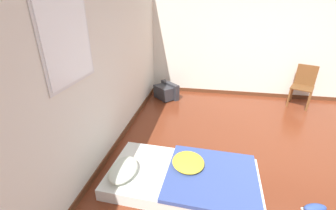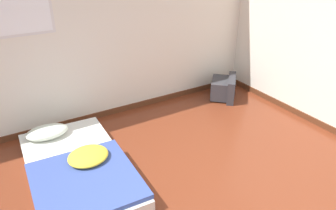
{
  "view_description": "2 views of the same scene",
  "coord_description": "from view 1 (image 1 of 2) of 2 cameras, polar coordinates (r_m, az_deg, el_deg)",
  "views": [
    {
      "loc": [
        -2.98,
        1.33,
        2.17
      ],
      "look_at": [
        0.52,
        1.98,
        0.53
      ],
      "focal_mm": 24.0,
      "sensor_mm": 36.0,
      "label": 1
    },
    {
      "loc": [
        -1.39,
        -1.55,
        2.43
      ],
      "look_at": [
        0.65,
        1.86,
        0.41
      ],
      "focal_mm": 35.0,
      "sensor_mm": 36.0,
      "label": 2
    }
  ],
  "objects": [
    {
      "name": "wooden_chair",
      "position": [
        5.88,
        31.24,
        4.86
      ],
      "size": [
        0.58,
        0.58,
        0.91
      ],
      "color": "brown",
      "rests_on": "ground_plane"
    },
    {
      "name": "mattress_bed",
      "position": [
        3.05,
        3.93,
        -17.71
      ],
      "size": [
        1.12,
        1.96,
        0.31
      ],
      "color": "silver",
      "rests_on": "ground_plane"
    },
    {
      "name": "crt_tv",
      "position": [
        5.48,
        -0.46,
        3.46
      ],
      "size": [
        0.65,
        0.66,
        0.38
      ],
      "color": "#333338",
      "rests_on": "ground_plane"
    },
    {
      "name": "wall_right",
      "position": [
        5.85,
        24.22,
        13.97
      ],
      "size": [
        0.08,
        7.87,
        2.6
      ],
      "color": "silver",
      "rests_on": "ground_plane"
    },
    {
      "name": "ground_plane",
      "position": [
        3.92,
        28.87,
        -12.41
      ],
      "size": [
        20.0,
        20.0,
        0.0
      ],
      "primitive_type": "plane",
      "color": "maroon"
    },
    {
      "name": "wall_back",
      "position": [
        3.42,
        -14.98,
        9.02
      ],
      "size": [
        7.62,
        0.08,
        2.6
      ],
      "color": "silver",
      "rests_on": "ground_plane"
    }
  ]
}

